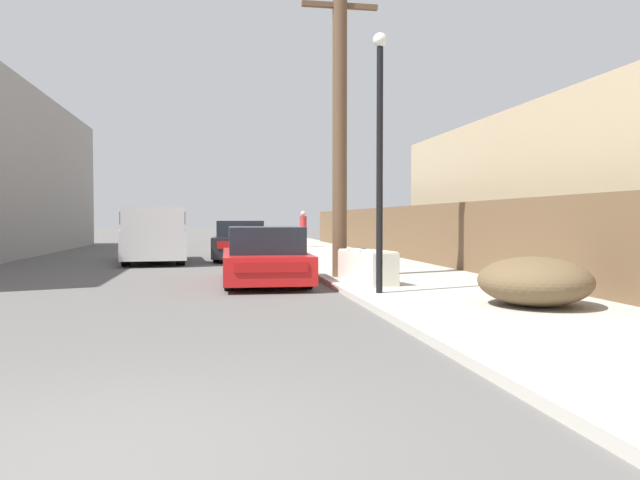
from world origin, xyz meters
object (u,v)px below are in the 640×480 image
(car_parked_mid, at_px, (242,242))
(pickup_truck, at_px, (154,236))
(car_parked_far, at_px, (240,237))
(discarded_fridge, at_px, (367,267))
(parked_sports_car_red, at_px, (265,258))
(brush_pile, at_px, (535,281))
(street_lamp, at_px, (380,143))
(utility_pole, at_px, (340,123))
(pedestrian, at_px, (303,228))

(car_parked_mid, height_order, pickup_truck, pickup_truck)
(car_parked_mid, xyz_separation_m, car_parked_far, (0.23, 7.81, -0.06))
(car_parked_far, bearing_deg, discarded_fridge, -83.56)
(parked_sports_car_red, height_order, car_parked_mid, car_parked_mid)
(car_parked_mid, relative_size, brush_pile, 2.34)
(discarded_fridge, xyz_separation_m, brush_pile, (1.75, -3.83, 0.04))
(pickup_truck, bearing_deg, parked_sports_car_red, 108.62)
(car_parked_mid, xyz_separation_m, pickup_truck, (-2.99, -1.17, 0.26))
(discarded_fridge, xyz_separation_m, parked_sports_car_red, (-2.08, 1.37, 0.12))
(parked_sports_car_red, bearing_deg, street_lamp, -58.11)
(discarded_fridge, distance_m, car_parked_mid, 10.07)
(car_parked_far, bearing_deg, utility_pole, -83.95)
(parked_sports_car_red, height_order, brush_pile, parked_sports_car_red)
(parked_sports_car_red, height_order, street_lamp, street_lamp)
(pedestrian, bearing_deg, car_parked_mid, -113.68)
(discarded_fridge, bearing_deg, pickup_truck, 108.77)
(pickup_truck, relative_size, utility_pole, 0.77)
(car_parked_mid, distance_m, utility_pole, 9.03)
(car_parked_mid, height_order, brush_pile, car_parked_mid)
(pickup_truck, xyz_separation_m, street_lamp, (5.00, -10.42, 1.95))
(car_parked_far, bearing_deg, street_lamp, -84.75)
(parked_sports_car_red, height_order, car_parked_far, parked_sports_car_red)
(car_parked_far, xyz_separation_m, brush_pile, (3.74, -21.46, -0.10))
(parked_sports_car_red, relative_size, pickup_truck, 0.82)
(discarded_fridge, bearing_deg, pedestrian, 74.06)
(pedestrian, bearing_deg, brush_pile, -88.29)
(car_parked_mid, distance_m, pedestrian, 8.32)
(discarded_fridge, height_order, car_parked_far, car_parked_far)
(pickup_truck, distance_m, pedestrian, 10.83)
(car_parked_far, height_order, brush_pile, car_parked_far)
(car_parked_mid, relative_size, pedestrian, 2.49)
(discarded_fridge, bearing_deg, utility_pole, 88.15)
(discarded_fridge, height_order, parked_sports_car_red, parked_sports_car_red)
(parked_sports_car_red, relative_size, car_parked_mid, 1.02)
(parked_sports_car_red, bearing_deg, discarded_fridge, -32.31)
(car_parked_far, bearing_deg, brush_pile, -80.11)
(car_parked_far, xyz_separation_m, pedestrian, (3.11, -0.19, 0.43))
(discarded_fridge, distance_m, utility_pole, 3.63)
(parked_sports_car_red, bearing_deg, pedestrian, 79.86)
(utility_pole, xyz_separation_m, street_lamp, (0.08, -3.31, -0.86))
(car_parked_mid, relative_size, car_parked_far, 1.07)
(car_parked_mid, height_order, street_lamp, street_lamp)
(discarded_fridge, xyz_separation_m, utility_pole, (-0.29, 1.55, 3.26))
(parked_sports_car_red, xyz_separation_m, brush_pile, (3.82, -5.20, -0.09))
(car_parked_mid, relative_size, pickup_truck, 0.81)
(car_parked_far, distance_m, pedestrian, 3.14)
(car_parked_mid, bearing_deg, pickup_truck, -154.11)
(car_parked_far, distance_m, brush_pile, 21.79)
(discarded_fridge, distance_m, pickup_truck, 10.11)
(car_parked_mid, height_order, pedestrian, pedestrian)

